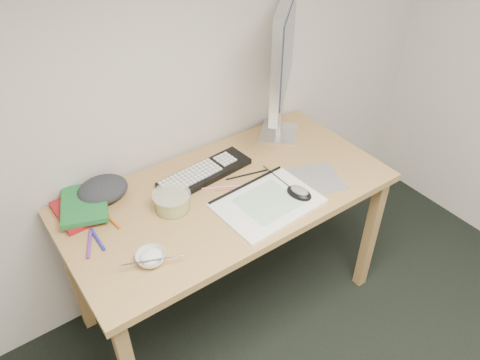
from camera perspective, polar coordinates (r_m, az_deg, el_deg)
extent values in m
plane|color=silver|center=(1.90, -14.77, 14.65)|extent=(3.60, 0.00, 3.60)
cube|color=#A9854D|center=(2.45, 15.56, -6.47)|extent=(0.05, 0.05, 0.71)
cube|color=#A9854D|center=(2.31, -19.49, -10.97)|extent=(0.05, 0.05, 0.71)
cube|color=#A9854D|center=(2.74, 6.38, 0.57)|extent=(0.05, 0.05, 0.71)
cube|color=#A9854D|center=(2.01, -1.48, -1.79)|extent=(1.40, 0.70, 0.03)
cube|color=slate|center=(2.08, 9.06, 0.09)|extent=(0.28, 0.27, 0.00)
cube|color=white|center=(1.93, 3.39, -2.82)|extent=(0.43, 0.32, 0.01)
cube|color=black|center=(2.08, -4.31, 0.84)|extent=(0.45, 0.18, 0.03)
cube|color=silver|center=(2.37, 4.75, 5.77)|extent=(0.27, 0.27, 0.01)
cube|color=silver|center=(2.32, 4.87, 7.77)|extent=(0.06, 0.06, 0.19)
cube|color=silver|center=(2.17, 5.36, 15.56)|extent=(0.45, 0.43, 0.47)
cube|color=black|center=(2.17, 5.38, 15.84)|extent=(0.38, 0.37, 0.37)
ellipsoid|color=black|center=(1.96, 7.25, -1.32)|extent=(0.10, 0.13, 0.04)
imported|color=white|center=(1.73, -10.79, -9.31)|extent=(0.13, 0.13, 0.03)
cylinder|color=silver|center=(1.69, -10.64, -9.59)|extent=(0.21, 0.10, 0.02)
cylinder|color=#DBE250|center=(1.91, -8.29, -2.56)|extent=(0.16, 0.16, 0.08)
cube|color=maroon|center=(2.00, -19.08, -3.54)|extent=(0.17, 0.23, 0.02)
cube|color=#1A6B2E|center=(1.98, -18.45, -2.79)|extent=(0.25, 0.29, 0.02)
ellipsoid|color=#282B30|center=(2.03, -16.40, -1.15)|extent=(0.21, 0.20, 0.07)
cylinder|color=pink|center=(2.01, -1.92, -0.86)|extent=(0.17, 0.10, 0.01)
cylinder|color=#A27E55|center=(2.00, -0.77, -1.08)|extent=(0.15, 0.09, 0.01)
cylinder|color=black|center=(2.08, 0.82, 0.65)|extent=(0.19, 0.06, 0.01)
cylinder|color=#1F26AC|center=(1.86, -16.98, -6.91)|extent=(0.01, 0.13, 0.01)
cylinder|color=orange|center=(1.92, -15.47, -4.64)|extent=(0.03, 0.13, 0.01)
cylinder|color=#6A2997|center=(1.85, -17.89, -7.46)|extent=(0.07, 0.13, 0.01)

